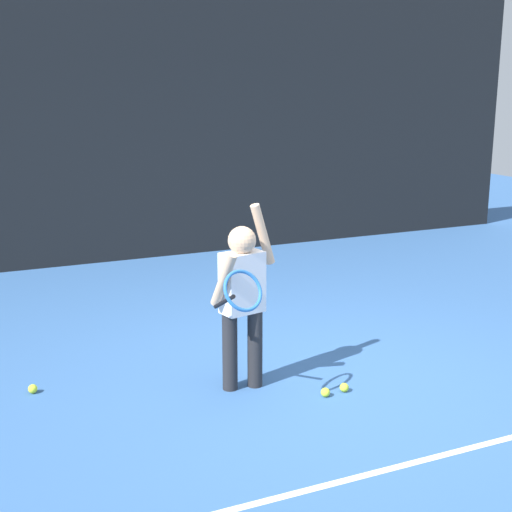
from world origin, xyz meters
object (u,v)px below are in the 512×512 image
Objects in this scene: tennis_player at (242,293)px; tennis_ball_2 at (33,389)px; tennis_ball_1 at (325,392)px; tennis_ball_3 at (344,387)px.

tennis_player reaches higher than tennis_ball_2.
tennis_ball_1 is 2.10m from tennis_ball_2.
tennis_ball_2 is 2.25m from tennis_ball_3.
tennis_ball_1 and tennis_ball_2 have the same top height.
tennis_ball_2 and tennis_ball_3 have the same top height.
tennis_player is 20.46× the size of tennis_ball_1.
tennis_ball_3 is at bearing -40.34° from tennis_player.
tennis_player is 20.46× the size of tennis_ball_3.
tennis_ball_3 is at bearing 5.56° from tennis_ball_1.
tennis_ball_2 is at bearing 154.35° from tennis_ball_1.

